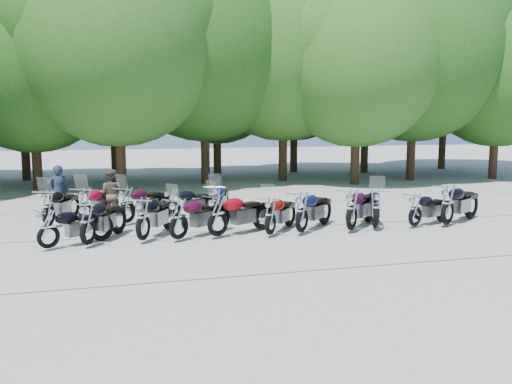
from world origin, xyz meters
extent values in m
plane|color=#A19B92|center=(0.00, 0.00, 0.00)|extent=(90.00, 90.00, 0.00)
cylinder|color=#3A2614|center=(-7.25, 12.84, 1.65)|extent=(0.44, 0.44, 3.31)
sphere|color=#286319|center=(-7.25, 12.84, 5.32)|extent=(7.31, 7.31, 7.31)
cylinder|color=#3A2614|center=(-3.57, 11.24, 1.97)|extent=(0.44, 0.44, 3.93)
sphere|color=#357721|center=(-3.57, 11.24, 6.33)|extent=(8.70, 8.70, 8.70)
cylinder|color=#3A2614|center=(0.54, 13.09, 2.06)|extent=(0.44, 0.44, 4.13)
sphere|color=#286319|center=(0.54, 13.09, 6.64)|extent=(9.13, 9.13, 9.13)
cylinder|color=#3A2614|center=(4.61, 13.20, 2.05)|extent=(0.44, 0.44, 4.09)
sphere|color=#357721|center=(4.61, 13.20, 6.58)|extent=(9.04, 9.04, 9.04)
cylinder|color=#3A2614|center=(7.55, 10.82, 1.81)|extent=(0.44, 0.44, 3.62)
sphere|color=#357721|center=(7.55, 10.82, 5.82)|extent=(8.00, 8.00, 8.00)
cylinder|color=#3A2614|center=(11.20, 11.78, 1.99)|extent=(0.44, 0.44, 3.98)
sphere|color=#286319|center=(11.20, 11.78, 6.40)|extent=(8.79, 8.79, 8.79)
cylinder|color=#3A2614|center=(15.83, 11.20, 1.70)|extent=(0.44, 0.44, 3.41)
sphere|color=#286319|center=(15.83, 11.20, 5.48)|extent=(7.53, 7.53, 7.53)
cylinder|color=#3A2614|center=(-8.29, 16.97, 1.76)|extent=(0.44, 0.44, 3.52)
sphere|color=#357721|center=(-8.29, 16.97, 5.66)|extent=(7.78, 7.78, 7.78)
cylinder|color=#3A2614|center=(-3.76, 16.43, 1.71)|extent=(0.44, 0.44, 3.42)
sphere|color=#286319|center=(-3.76, 16.43, 5.50)|extent=(7.56, 7.56, 7.56)
cylinder|color=#3A2614|center=(1.80, 16.47, 1.78)|extent=(0.44, 0.44, 3.56)
sphere|color=#286319|center=(1.80, 16.47, 5.73)|extent=(7.88, 7.88, 7.88)
cylinder|color=#3A2614|center=(6.69, 17.47, 1.88)|extent=(0.44, 0.44, 3.76)
sphere|color=#286319|center=(6.69, 17.47, 6.04)|extent=(8.31, 8.31, 8.31)
cylinder|color=#3A2614|center=(10.68, 16.09, 1.81)|extent=(0.44, 0.44, 3.63)
sphere|color=#357721|center=(10.68, 16.09, 5.83)|extent=(8.02, 8.02, 8.02)
cylinder|color=#3A2614|center=(16.61, 17.02, 2.19)|extent=(0.44, 0.44, 4.37)
sphere|color=#286319|center=(16.61, 17.02, 7.03)|extent=(9.67, 9.67, 9.67)
imported|color=#1D2B3D|center=(-5.70, 4.88, 0.87)|extent=(0.71, 0.55, 1.74)
imported|color=brown|center=(-4.05, 4.24, 0.81)|extent=(0.96, 0.87, 1.62)
camera|label=1|loc=(-4.06, -13.46, 3.21)|focal=38.00mm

